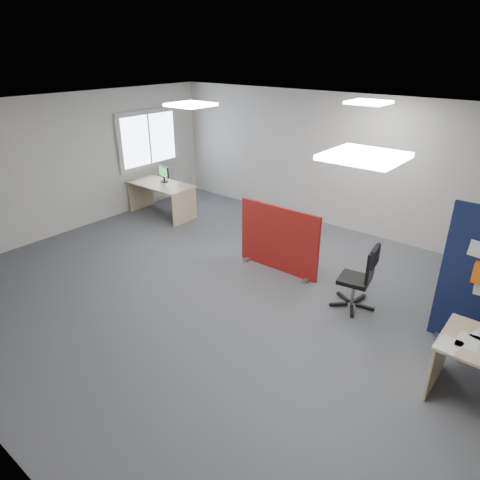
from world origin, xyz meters
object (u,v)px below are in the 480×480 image
Objects in this scene: second_desk at (163,191)px; monitor_second at (164,173)px; office_chair at (363,274)px; red_divider at (279,240)px.

monitor_second is at bearing 114.13° from second_desk.
second_desk is at bearing 161.98° from office_chair.
monitor_second is at bearing 160.85° from office_chair.
red_divider is 3.90× the size of monitor_second.
red_divider is 3.62m from monitor_second.
red_divider reaches higher than second_desk.
monitor_second reaches higher than second_desk.
office_chair is at bearing -9.00° from red_divider.
monitor_second reaches higher than office_chair.
second_desk is (-3.49, 0.54, -0.01)m from red_divider.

